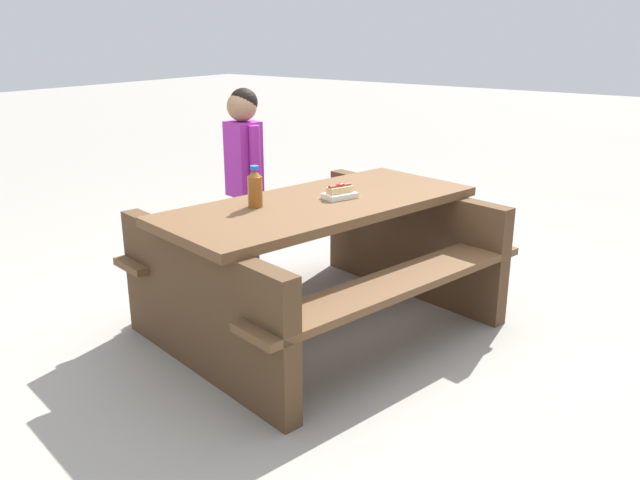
% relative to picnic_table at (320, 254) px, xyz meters
% --- Properties ---
extents(ground_plane, '(30.00, 30.00, 0.00)m').
position_rel_picnic_table_xyz_m(ground_plane, '(0.00, 0.00, -0.44)').
color(ground_plane, gray).
rests_on(ground_plane, ground).
extents(picnic_table, '(2.05, 1.74, 0.75)m').
position_rel_picnic_table_xyz_m(picnic_table, '(0.00, 0.00, 0.00)').
color(picnic_table, brown).
rests_on(picnic_table, ground).
extents(soda_bottle, '(0.08, 0.08, 0.22)m').
position_rel_picnic_table_xyz_m(soda_bottle, '(-0.30, 0.20, 0.41)').
color(soda_bottle, brown).
rests_on(soda_bottle, picnic_table).
extents(hotdog_tray, '(0.21, 0.16, 0.08)m').
position_rel_picnic_table_xyz_m(hotdog_tray, '(0.11, -0.05, 0.34)').
color(hotdog_tray, white).
rests_on(hotdog_tray, picnic_table).
extents(child_in_coat, '(0.21, 0.31, 1.28)m').
position_rel_picnic_table_xyz_m(child_in_coat, '(0.35, 0.88, 0.38)').
color(child_in_coat, '#3F334C').
rests_on(child_in_coat, ground).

